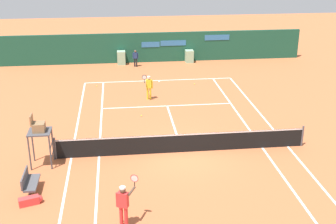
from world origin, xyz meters
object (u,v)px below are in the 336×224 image
player_on_baseline (149,86)px  player_near_side (124,202)px  umpire_chair (39,131)px  tennis_ball_by_sideline (194,84)px  tennis_ball_mid_court (97,86)px  tennis_ball_near_service_line (141,116)px  ball_kid_left_post (135,57)px  player_bench (29,181)px  equipment_bag (31,200)px

player_on_baseline → player_near_side: bearing=92.3°
umpire_chair → tennis_ball_by_sideline: bearing=140.9°
umpire_chair → tennis_ball_mid_court: bearing=169.6°
tennis_ball_near_service_line → tennis_ball_by_sideline: (4.09, 5.57, 0.00)m
player_near_side → ball_kid_left_post: 21.33m
ball_kid_left_post → tennis_ball_mid_court: (-2.96, -4.82, -0.74)m
player_bench → ball_kid_left_post: (5.22, 18.52, 0.27)m
tennis_ball_mid_court → ball_kid_left_post: bearing=58.4°
equipment_bag → player_bench: bearing=102.2°
player_near_side → tennis_ball_near_service_line: 10.65m
umpire_chair → player_bench: umpire_chair is taller
player_on_baseline → equipment_bag: bearing=75.1°
tennis_ball_mid_court → equipment_bag: bearing=-98.0°
player_near_side → tennis_ball_mid_court: (-1.50, 16.45, -0.95)m
player_bench → player_near_side: bearing=53.8°
equipment_bag → player_on_baseline: bearing=64.6°
equipment_bag → tennis_ball_mid_court: (2.06, 14.62, -0.13)m
umpire_chair → tennis_ball_near_service_line: size_ratio=36.48×
player_near_side → tennis_ball_by_sideline: (5.35, 16.10, -0.95)m
tennis_ball_by_sideline → umpire_chair: bearing=-129.1°
player_on_baseline → tennis_ball_near_service_line: size_ratio=26.14×
player_on_baseline → player_bench: bearing=72.3°
player_bench → tennis_ball_near_service_line: player_bench is taller
equipment_bag → player_near_side: bearing=-27.3°
tennis_ball_near_service_line → tennis_ball_by_sideline: size_ratio=1.00×
umpire_chair → equipment_bag: bearing=0.5°
player_bench → equipment_bag: bearing=12.2°
player_on_baseline → tennis_ball_mid_court: 4.69m
umpire_chair → equipment_bag: 3.60m
ball_kid_left_post → tennis_ball_near_service_line: bearing=95.5°
equipment_bag → umpire_chair: bearing=90.5°
umpire_chair → player_on_baseline: umpire_chair is taller
ball_kid_left_post → player_bench: bearing=80.8°
equipment_bag → tennis_ball_near_service_line: equipment_bag is taller
umpire_chair → tennis_ball_mid_court: 11.66m
player_near_side → player_on_baseline: bearing=106.1°
player_on_baseline → tennis_ball_mid_court: size_ratio=26.14×
umpire_chair → ball_kid_left_post: (5.05, 16.18, -0.90)m
ball_kid_left_post → equipment_bag: bearing=82.1°
player_bench → tennis_ball_by_sideline: 16.17m
umpire_chair → player_on_baseline: size_ratio=1.40×
player_on_baseline → player_near_side: size_ratio=0.96×
umpire_chair → tennis_ball_mid_court: umpire_chair is taller
player_bench → tennis_ball_by_sideline: (9.10, 13.35, -0.48)m
tennis_ball_near_service_line → tennis_ball_mid_court: size_ratio=1.00×
player_near_side → tennis_ball_by_sideline: size_ratio=27.30×
player_on_baseline → player_near_side: (-1.91, -13.37, 0.05)m
tennis_ball_mid_court → tennis_ball_by_sideline: same height
player_bench → tennis_ball_near_service_line: bearing=147.2°
player_bench → tennis_ball_by_sideline: size_ratio=20.21×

